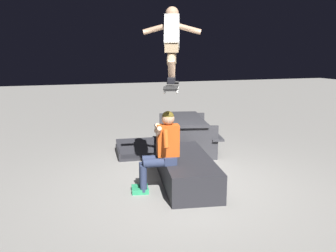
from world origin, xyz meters
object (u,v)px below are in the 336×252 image
skater_airborne (172,41)px  picnic_table_back (186,129)px  skateboard (172,87)px  person_sitting_on_ledge (161,148)px  ledge_box_main (186,170)px  kicker_ramp (138,152)px

skater_airborne → picnic_table_back: (2.05, -1.03, -1.85)m
skateboard → skater_airborne: skater_airborne is taller
person_sitting_on_ledge → ledge_box_main: bearing=-66.8°
skateboard → kicker_ramp: skateboard is taller
person_sitting_on_ledge → picnic_table_back: person_sitting_on_ledge is taller
person_sitting_on_ledge → skater_airborne: size_ratio=1.15×
kicker_ramp → picnic_table_back: (0.00, -1.12, 0.44)m
ledge_box_main → person_sitting_on_ledge: 0.72m
ledge_box_main → skater_airborne: skater_airborne is taller
ledge_box_main → person_sitting_on_ledge: size_ratio=1.56×
kicker_ramp → skateboard: bearing=-178.1°
ledge_box_main → skateboard: 1.48m
ledge_box_main → person_sitting_on_ledge: person_sitting_on_ledge is taller
picnic_table_back → skateboard: bearing=153.5°
skater_airborne → kicker_ramp: size_ratio=1.12×
picnic_table_back → skater_airborne: bearing=153.4°
person_sitting_on_ledge → kicker_ramp: person_sitting_on_ledge is taller
person_sitting_on_ledge → skateboard: skateboard is taller
skater_airborne → kicker_ramp: (2.05, 0.09, -2.29)m
ledge_box_main → skater_airborne: (-0.14, 0.30, 2.12)m
skateboard → skater_airborne: bearing=-20.7°
ledge_box_main → kicker_ramp: 1.95m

